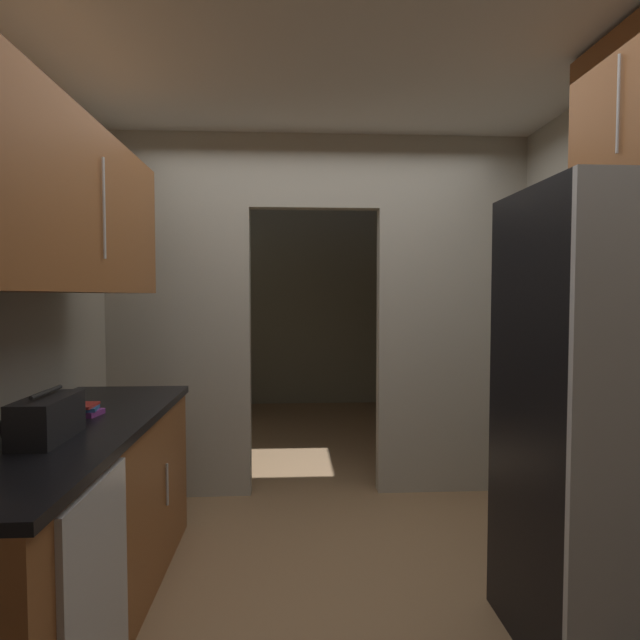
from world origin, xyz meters
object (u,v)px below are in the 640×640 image
Objects in this scene: book_stack at (85,410)px; dishwasher at (98,606)px; boombox at (46,419)px; refrigerator at (613,422)px.

dishwasher is at bearing -66.81° from book_stack.
book_stack is (-0.02, 0.42, -0.06)m from boombox.
dishwasher is (-1.97, -0.29, -0.53)m from refrigerator.
refrigerator is at bearing 8.46° from dishwasher.
boombox is at bearing 179.29° from refrigerator.
book_stack is at bearing 113.19° from dishwasher.
refrigerator is 2.26× the size of dishwasher.
boombox is at bearing 133.08° from dishwasher.
book_stack is at bearing 92.48° from boombox.
dishwasher is 0.95m from book_stack.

